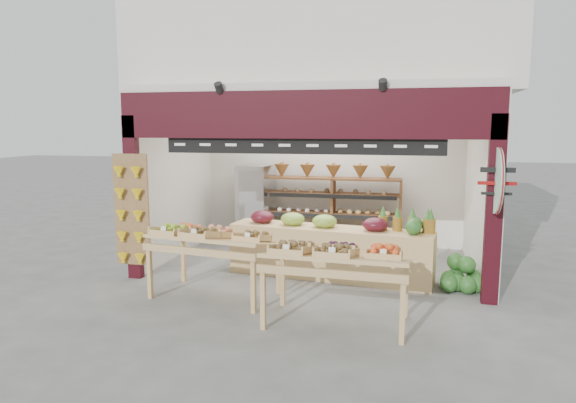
{
  "coord_description": "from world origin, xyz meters",
  "views": [
    {
      "loc": [
        1.58,
        -8.48,
        2.48
      ],
      "look_at": [
        -0.37,
        -0.2,
        1.23
      ],
      "focal_mm": 32.0,
      "sensor_mm": 36.0,
      "label": 1
    }
  ],
  "objects_px": {
    "mid_counter": "(329,250)",
    "refrigerator": "(256,205)",
    "display_table_left": "(208,237)",
    "back_shelving": "(333,196)",
    "watermelon_pile": "(463,278)",
    "display_table_right": "(332,255)",
    "cardboard_stack": "(267,247)"
  },
  "relations": [
    {
      "from": "display_table_right",
      "to": "refrigerator",
      "type": "bearing_deg",
      "value": 118.95
    },
    {
      "from": "watermelon_pile",
      "to": "display_table_left",
      "type": "bearing_deg",
      "value": -163.31
    },
    {
      "from": "refrigerator",
      "to": "cardboard_stack",
      "type": "distance_m",
      "value": 1.46
    },
    {
      "from": "mid_counter",
      "to": "refrigerator",
      "type": "bearing_deg",
      "value": 132.89
    },
    {
      "from": "cardboard_stack",
      "to": "display_table_left",
      "type": "xyz_separation_m",
      "value": [
        -0.32,
        -2.08,
        0.62
      ]
    },
    {
      "from": "display_table_left",
      "to": "watermelon_pile",
      "type": "distance_m",
      "value": 3.92
    },
    {
      "from": "mid_counter",
      "to": "display_table_left",
      "type": "relative_size",
      "value": 1.79
    },
    {
      "from": "display_table_left",
      "to": "watermelon_pile",
      "type": "xyz_separation_m",
      "value": [
        3.7,
        1.11,
        -0.69
      ]
    },
    {
      "from": "back_shelving",
      "to": "cardboard_stack",
      "type": "height_order",
      "value": "back_shelving"
    },
    {
      "from": "display_table_left",
      "to": "back_shelving",
      "type": "bearing_deg",
      "value": 68.05
    },
    {
      "from": "refrigerator",
      "to": "display_table_left",
      "type": "relative_size",
      "value": 0.89
    },
    {
      "from": "back_shelving",
      "to": "cardboard_stack",
      "type": "relative_size",
      "value": 2.68
    },
    {
      "from": "display_table_left",
      "to": "display_table_right",
      "type": "height_order",
      "value": "display_table_right"
    },
    {
      "from": "mid_counter",
      "to": "display_table_right",
      "type": "bearing_deg",
      "value": -80.56
    },
    {
      "from": "refrigerator",
      "to": "display_table_left",
      "type": "xyz_separation_m",
      "value": [
        0.25,
        -3.29,
        0.03
      ]
    },
    {
      "from": "watermelon_pile",
      "to": "refrigerator",
      "type": "bearing_deg",
      "value": 151.17
    },
    {
      "from": "cardboard_stack",
      "to": "watermelon_pile",
      "type": "relative_size",
      "value": 1.4
    },
    {
      "from": "display_table_left",
      "to": "refrigerator",
      "type": "bearing_deg",
      "value": 94.42
    },
    {
      "from": "mid_counter",
      "to": "cardboard_stack",
      "type": "bearing_deg",
      "value": 148.1
    },
    {
      "from": "display_table_right",
      "to": "watermelon_pile",
      "type": "distance_m",
      "value": 2.6
    },
    {
      "from": "refrigerator",
      "to": "display_table_right",
      "type": "height_order",
      "value": "refrigerator"
    },
    {
      "from": "mid_counter",
      "to": "display_table_right",
      "type": "height_order",
      "value": "display_table_right"
    },
    {
      "from": "refrigerator",
      "to": "display_table_left",
      "type": "distance_m",
      "value": 3.3
    },
    {
      "from": "back_shelving",
      "to": "watermelon_pile",
      "type": "height_order",
      "value": "back_shelving"
    },
    {
      "from": "display_table_left",
      "to": "watermelon_pile",
      "type": "relative_size",
      "value": 2.6
    },
    {
      "from": "cardboard_stack",
      "to": "display_table_left",
      "type": "relative_size",
      "value": 0.54
    },
    {
      "from": "back_shelving",
      "to": "mid_counter",
      "type": "distance_m",
      "value": 2.18
    },
    {
      "from": "back_shelving",
      "to": "display_table_right",
      "type": "distance_m",
      "value": 4.07
    },
    {
      "from": "cardboard_stack",
      "to": "display_table_right",
      "type": "relative_size",
      "value": 0.56
    },
    {
      "from": "cardboard_stack",
      "to": "display_table_left",
      "type": "bearing_deg",
      "value": -98.73
    },
    {
      "from": "mid_counter",
      "to": "display_table_right",
      "type": "xyz_separation_m",
      "value": [
        0.32,
        -1.94,
        0.42
      ]
    },
    {
      "from": "display_table_left",
      "to": "mid_counter",
      "type": "bearing_deg",
      "value": 38.72
    }
  ]
}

